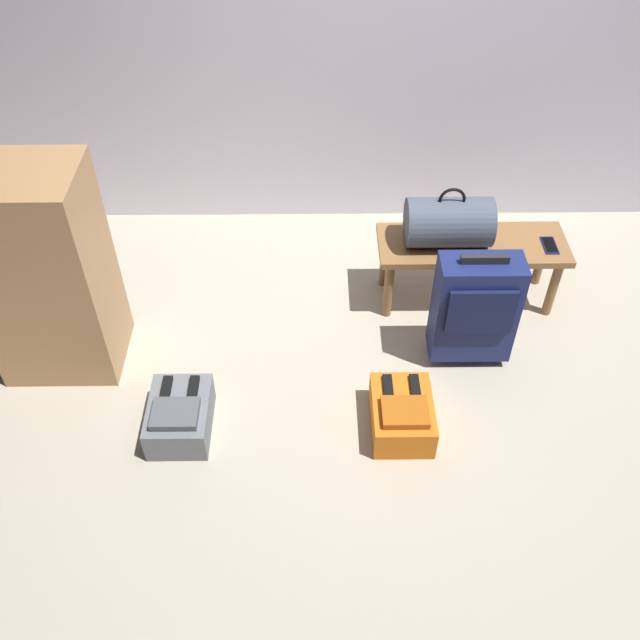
# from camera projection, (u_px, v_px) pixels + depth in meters

# --- Properties ---
(ground_plane) EXTENTS (6.60, 6.60, 0.00)m
(ground_plane) POSITION_uv_depth(u_px,v_px,m) (396.00, 398.00, 3.45)
(ground_plane) COLOR #B2A893
(bench) EXTENTS (1.00, 0.36, 0.39)m
(bench) POSITION_uv_depth(u_px,v_px,m) (471.00, 251.00, 3.75)
(bench) COLOR olive
(bench) RESTS_ON ground
(duffel_bag_slate) EXTENTS (0.44, 0.26, 0.34)m
(duffel_bag_slate) POSITION_uv_depth(u_px,v_px,m) (449.00, 222.00, 3.61)
(duffel_bag_slate) COLOR #475160
(duffel_bag_slate) RESTS_ON bench
(cell_phone) EXTENTS (0.07, 0.14, 0.01)m
(cell_phone) POSITION_uv_depth(u_px,v_px,m) (550.00, 245.00, 3.68)
(cell_phone) COLOR #191E4C
(cell_phone) RESTS_ON bench
(suitcase_upright_navy) EXTENTS (0.40, 0.22, 0.66)m
(suitcase_upright_navy) POSITION_uv_depth(u_px,v_px,m) (475.00, 308.00, 3.42)
(suitcase_upright_navy) COLOR navy
(suitcase_upright_navy) RESTS_ON ground
(backpack_orange) EXTENTS (0.28, 0.38, 0.21)m
(backpack_orange) POSITION_uv_depth(u_px,v_px,m) (402.00, 414.00, 3.26)
(backpack_orange) COLOR orange
(backpack_orange) RESTS_ON ground
(backpack_grey) EXTENTS (0.28, 0.38, 0.21)m
(backpack_grey) POSITION_uv_depth(u_px,v_px,m) (180.00, 416.00, 3.25)
(backpack_grey) COLOR slate
(backpack_grey) RESTS_ON ground
(side_cabinet) EXTENTS (0.56, 0.44, 1.10)m
(side_cabinet) POSITION_uv_depth(u_px,v_px,m) (44.00, 274.00, 3.28)
(side_cabinet) COLOR #A87A4C
(side_cabinet) RESTS_ON ground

